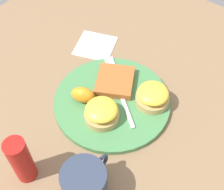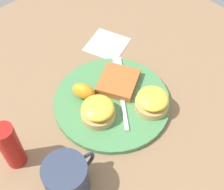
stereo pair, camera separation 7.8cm
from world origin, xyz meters
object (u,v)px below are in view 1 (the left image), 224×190
at_px(sandwich_benedict_right, 153,96).
at_px(orange_wedge, 83,95).
at_px(sandwich_benedict_left, 102,112).
at_px(cup, 85,184).
at_px(hashbrown_patty, 115,81).
at_px(condiment_bottle, 21,160).
at_px(fork, 118,85).

bearing_deg(sandwich_benedict_right, orange_wedge, 125.19).
bearing_deg(sandwich_benedict_left, cup, -152.57).
distance_m(hashbrown_patty, condiment_bottle, 0.32).
height_order(sandwich_benedict_left, sandwich_benedict_right, same).
relative_size(orange_wedge, fork, 0.30).
relative_size(sandwich_benedict_right, fork, 0.42).
xyz_separation_m(sandwich_benedict_right, cup, (-0.28, -0.01, 0.01)).
relative_size(sandwich_benedict_left, orange_wedge, 1.41).
height_order(fork, cup, cup).
relative_size(cup, condiment_bottle, 0.93).
relative_size(sandwich_benedict_left, hashbrown_patty, 0.82).
height_order(sandwich_benedict_left, fork, sandwich_benedict_left).
xyz_separation_m(orange_wedge, fork, (0.09, -0.04, -0.02)).
bearing_deg(hashbrown_patty, fork, -89.91).
distance_m(sandwich_benedict_right, condiment_bottle, 0.34).
bearing_deg(sandwich_benedict_right, sandwich_benedict_left, 148.16).
xyz_separation_m(fork, condiment_bottle, (-0.31, 0.02, 0.05)).
bearing_deg(sandwich_benedict_right, condiment_bottle, 159.96).
xyz_separation_m(hashbrown_patty, orange_wedge, (-0.09, 0.03, 0.01)).
xyz_separation_m(sandwich_benedict_right, orange_wedge, (-0.10, 0.14, -0.00)).
relative_size(sandwich_benedict_left, fork, 0.42).
distance_m(hashbrown_patty, cup, 0.30).
distance_m(cup, condiment_bottle, 0.14).
bearing_deg(fork, hashbrown_patty, 90.09).
distance_m(sandwich_benedict_left, cup, 0.18).
distance_m(sandwich_benedict_left, orange_wedge, 0.07).
xyz_separation_m(hashbrown_patty, fork, (0.00, -0.01, -0.01)).
height_order(sandwich_benedict_left, hashbrown_patty, sandwich_benedict_left).
height_order(sandwich_benedict_right, condiment_bottle, condiment_bottle).
height_order(orange_wedge, condiment_bottle, condiment_bottle).
bearing_deg(hashbrown_patty, cup, -155.35).
bearing_deg(cup, orange_wedge, 41.21).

